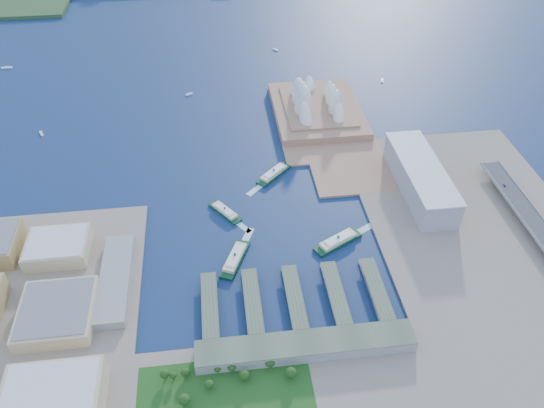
{
  "coord_description": "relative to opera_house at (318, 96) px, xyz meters",
  "views": [
    {
      "loc": [
        -50.38,
        -412.29,
        417.27
      ],
      "look_at": [
        7.95,
        56.8,
        18.0
      ],
      "focal_mm": 35.0,
      "sensor_mm": 36.0,
      "label": 1
    }
  ],
  "objects": [
    {
      "name": "peninsula",
      "position": [
        2.5,
        -20.0,
        -30.5
      ],
      "size": [
        135.0,
        220.0,
        3.0
      ],
      "primitive_type": "cube",
      "color": "#9C7055",
      "rests_on": "ground"
    },
    {
      "name": "ferry_a",
      "position": [
        -152.36,
        -212.07,
        -27.38
      ],
      "size": [
        38.82,
        46.81,
        9.24
      ],
      "primitive_type": null,
      "rotation": [
        0.0,
        0.0,
        0.63
      ],
      "color": "#0E3921",
      "rests_on": "ground"
    },
    {
      "name": "ferry_wharves",
      "position": [
        -91.0,
        -355.0,
        -27.35
      ],
      "size": [
        184.0,
        90.0,
        9.3
      ],
      "primitive_type": null,
      "color": "#4C5641",
      "rests_on": "ground"
    },
    {
      "name": "boat_c",
      "position": [
        129.4,
        93.75,
        -30.7
      ],
      "size": [
        6.7,
        12.08,
        2.61
      ],
      "primitive_type": null,
      "rotation": [
        0.0,
        0.0,
        2.84
      ],
      "color": "white",
      "rests_on": "ground"
    },
    {
      "name": "boat_d",
      "position": [
        -510.89,
        222.19,
        -30.46
      ],
      "size": [
        18.41,
        4.81,
        3.08
      ],
      "primitive_type": null,
      "rotation": [
        0.0,
        0.0,
        1.62
      ],
      "color": "white",
      "rests_on": "ground"
    },
    {
      "name": "west_buildings",
      "position": [
        -355.0,
        -350.0,
        -15.5
      ],
      "size": [
        200.0,
        280.0,
        27.0
      ],
      "primitive_type": null,
      "color": "#9B824D",
      "rests_on": "west_land"
    },
    {
      "name": "boat_e",
      "position": [
        -33.01,
        238.32,
        -30.53
      ],
      "size": [
        9.69,
        12.18,
        2.95
      ],
      "primitive_type": null,
      "rotation": [
        0.0,
        0.0,
        0.57
      ],
      "color": "white",
      "rests_on": "ground"
    },
    {
      "name": "boat_a",
      "position": [
        -406.45,
        -5.14,
        -30.71
      ],
      "size": [
        8.61,
        13.51,
        2.57
      ],
      "primitive_type": null,
      "rotation": [
        0.0,
        0.0,
        0.43
      ],
      "color": "white",
      "rests_on": "ground"
    },
    {
      "name": "toaster_building",
      "position": [
        90.0,
        -200.0,
        -11.5
      ],
      "size": [
        45.0,
        155.0,
        35.0
      ],
      "primitive_type": "cube",
      "color": "#95959A",
      "rests_on": "east_land"
    },
    {
      "name": "ground",
      "position": [
        -105.0,
        -280.0,
        -32.0
      ],
      "size": [
        3000.0,
        3000.0,
        0.0
      ],
      "primitive_type": "plane",
      "color": "#0E1A45",
      "rests_on": "ground"
    },
    {
      "name": "ferry_c",
      "position": [
        -145.82,
        -291.73,
        -26.46
      ],
      "size": [
        37.51,
        59.54,
        11.07
      ],
      "primitive_type": null,
      "rotation": [
        0.0,
        0.0,
        2.72
      ],
      "color": "#0E3921",
      "rests_on": "ground"
    },
    {
      "name": "opera_house",
      "position": [
        0.0,
        0.0,
        0.0
      ],
      "size": [
        134.0,
        180.0,
        58.0
      ],
      "primitive_type": null,
      "color": "white",
      "rests_on": "peninsula"
    },
    {
      "name": "boat_b",
      "position": [
        -193.3,
        86.3,
        -30.5
      ],
      "size": [
        11.73,
        8.3,
        3.01
      ],
      "primitive_type": null,
      "rotation": [
        0.0,
        0.0,
        2.01
      ],
      "color": "white",
      "rests_on": "ground"
    },
    {
      "name": "ferry_b",
      "position": [
        -85.05,
        -145.36,
        -26.73
      ],
      "size": [
        49.73,
        49.16,
        10.54
      ],
      "primitive_type": null,
      "rotation": [
        0.0,
        0.0,
        -0.8
      ],
      "color": "#0E3921",
      "rests_on": "ground"
    },
    {
      "name": "east_land",
      "position": [
        135.0,
        -330.0,
        -30.5
      ],
      "size": [
        240.0,
        500.0,
        3.0
      ],
      "primitive_type": "cube",
      "color": "gray",
      "rests_on": "ground"
    },
    {
      "name": "ferry_d",
      "position": [
        -29.71,
        -279.05,
        -26.34
      ],
      "size": [
        59.93,
        41.83,
        11.32
      ],
      "primitive_type": null,
      "rotation": [
        0.0,
        0.0,
        2.07
      ],
      "color": "#0E3921",
      "rests_on": "ground"
    },
    {
      "name": "terminal_building",
      "position": [
        -90.0,
        -415.0,
        -23.0
      ],
      "size": [
        200.0,
        28.0,
        12.0
      ],
      "primitive_type": "cube",
      "color": "gray",
      "rests_on": "south_land"
    },
    {
      "name": "car_c",
      "position": [
        191.0,
        -220.57,
        -16.43
      ],
      "size": [
        2.01,
        4.95,
        1.44
      ],
      "primitive_type": "imported",
      "color": "slate",
      "rests_on": "expressway"
    },
    {
      "name": "west_land",
      "position": [
        -355.0,
        -385.0,
        -30.5
      ],
      "size": [
        220.0,
        390.0,
        3.0
      ],
      "primitive_type": "cube",
      "color": "gray",
      "rests_on": "ground"
    }
  ]
}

